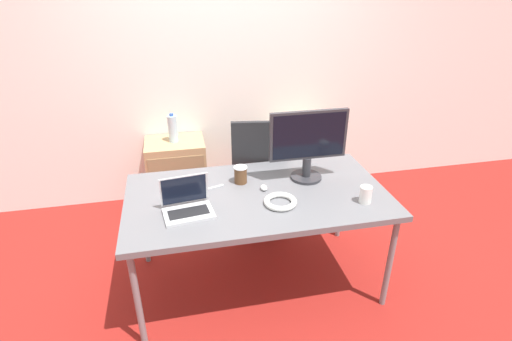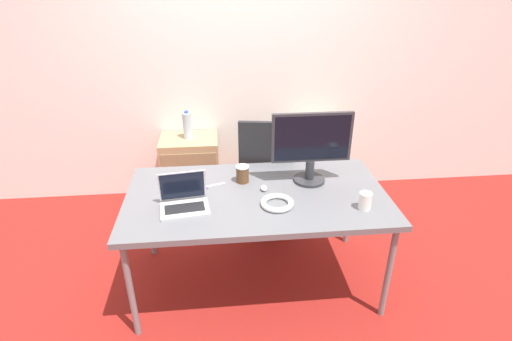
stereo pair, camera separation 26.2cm
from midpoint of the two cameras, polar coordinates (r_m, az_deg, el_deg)
The scene contains 14 objects.
ground_plane at distance 3.10m, azimuth -2.32°, elevation -15.46°, with size 14.00×14.00×0.00m, color maroon.
wall_back at distance 3.82m, azimuth -6.62°, elevation 14.80°, with size 10.00×0.05×2.60m.
desk at distance 2.68m, azimuth -2.60°, elevation -4.23°, with size 1.73×0.93×0.75m.
office_chair at distance 3.46m, azimuth -1.85°, elevation -2.43°, with size 0.56×0.59×1.06m.
cabinet_left at distance 3.89m, azimuth -13.08°, elevation -0.57°, with size 0.54×0.42×0.68m.
cabinet_right at distance 4.03m, azimuth 4.40°, elevation 1.09°, with size 0.54×0.42×0.68m.
water_bottle at distance 3.71m, azimuth -13.81°, elevation 5.80°, with size 0.08×0.08×0.27m.
laptop_center at distance 2.50m, azimuth -12.81°, elevation -4.95°, with size 0.32×0.26×0.22m.
monitor at distance 2.74m, azimuth 4.75°, elevation 3.87°, with size 0.54×0.22×0.50m.
mouse at distance 2.69m, azimuth -1.66°, elevation -2.54°, with size 0.04×0.07×0.03m.
coffee_cup_white at distance 2.59m, azimuth 12.63°, elevation -3.47°, with size 0.08×0.08×0.11m.
coffee_cup_brown at distance 2.77m, azimuth -4.93°, elevation -0.67°, with size 0.09×0.09×0.12m.
cable_coil at distance 2.53m, azimuth 0.53°, elevation -4.55°, with size 0.21×0.21×0.04m.
scissors at distance 2.74m, azimuth -9.30°, elevation -2.64°, with size 0.17×0.08×0.01m.
Camera 1 is at (-0.49, -2.24, 2.09)m, focal length 28.00 mm.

